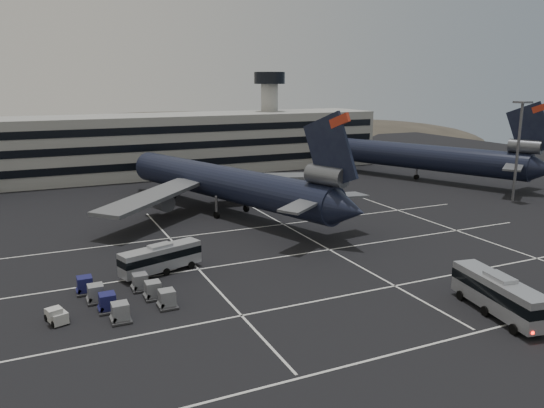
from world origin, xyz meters
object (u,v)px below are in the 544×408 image
Objects in this scene: trijet_main at (225,183)px; uld_cluster at (124,295)px; bus_far at (161,257)px; tug_a at (57,315)px; bus_near at (498,293)px.

trijet_main is 5.09× the size of uld_cluster.
uld_cluster is at bearing 124.48° from bus_far.
trijet_main is at bearing 31.87° from tug_a.
uld_cluster is (-21.90, -30.60, -4.37)m from trijet_main.
bus_far is at bearing 19.98° from tug_a.
bus_near is 4.11× the size of tug_a.
bus_near reaches higher than uld_cluster.
tug_a is (-11.79, -8.93, -1.19)m from bus_far.
bus_near is at bearing -97.22° from trijet_main.
uld_cluster is (-31.99, 17.70, -1.30)m from bus_near.
trijet_main is at bearing 54.42° from uld_cluster.
bus_near is 1.15× the size of bus_far.
tug_a is (-38.41, 15.70, -1.47)m from bus_near.
trijet_main reaches higher than uld_cluster.
trijet_main reaches higher than bus_far.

